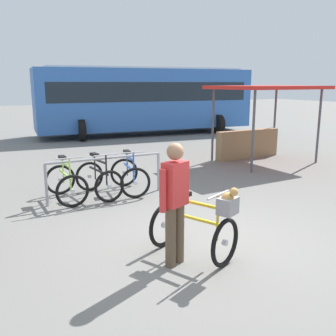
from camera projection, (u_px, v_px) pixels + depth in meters
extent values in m
plane|color=slate|center=(209.00, 241.00, 5.85)|extent=(80.00, 80.00, 0.00)
cylinder|color=#99999E|center=(46.00, 185.00, 7.41)|extent=(0.06, 0.06, 0.85)
cylinder|color=#99999E|center=(158.00, 172.00, 8.53)|extent=(0.06, 0.06, 0.85)
cylinder|color=#99999E|center=(106.00, 158.00, 7.88)|extent=(2.45, 0.06, 0.05)
torus|color=black|center=(60.00, 180.00, 8.22)|extent=(0.66, 0.08, 0.66)
cylinder|color=#B7B7BC|center=(60.00, 180.00, 8.22)|extent=(0.08, 0.06, 0.08)
torus|color=black|center=(73.00, 191.00, 7.34)|extent=(0.66, 0.08, 0.66)
cylinder|color=#B7B7BC|center=(73.00, 191.00, 7.34)|extent=(0.08, 0.06, 0.08)
cube|color=#9ED14C|center=(65.00, 174.00, 7.73)|extent=(0.04, 0.92, 0.04)
cube|color=#9ED14C|center=(65.00, 164.00, 7.64)|extent=(0.04, 0.61, 0.04)
cylinder|color=#9ED14C|center=(63.00, 170.00, 7.88)|extent=(0.03, 0.03, 0.55)
cube|color=black|center=(62.00, 157.00, 7.82)|extent=(0.12, 0.24, 0.06)
cylinder|color=#9ED14C|center=(70.00, 174.00, 7.38)|extent=(0.03, 0.03, 0.63)
cylinder|color=#B7B7BC|center=(69.00, 158.00, 7.31)|extent=(0.52, 0.03, 0.03)
torus|color=black|center=(89.00, 176.00, 8.51)|extent=(0.67, 0.16, 0.66)
cylinder|color=#B7B7BC|center=(89.00, 176.00, 8.51)|extent=(0.09, 0.07, 0.08)
torus|color=black|center=(109.00, 186.00, 7.69)|extent=(0.67, 0.16, 0.66)
cylinder|color=#B7B7BC|center=(109.00, 186.00, 7.69)|extent=(0.09, 0.07, 0.08)
cube|color=black|center=(99.00, 171.00, 8.05)|extent=(0.14, 0.92, 0.04)
cube|color=black|center=(99.00, 161.00, 7.96)|extent=(0.10, 0.61, 0.04)
cylinder|color=black|center=(95.00, 167.00, 8.19)|extent=(0.03, 0.03, 0.55)
cube|color=black|center=(94.00, 154.00, 8.13)|extent=(0.15, 0.25, 0.06)
cylinder|color=black|center=(106.00, 170.00, 7.72)|extent=(0.03, 0.03, 0.63)
cylinder|color=#B7B7BC|center=(106.00, 155.00, 7.65)|extent=(0.52, 0.08, 0.03)
torus|color=black|center=(124.00, 172.00, 8.89)|extent=(0.66, 0.17, 0.66)
cylinder|color=#B7B7BC|center=(124.00, 172.00, 8.89)|extent=(0.09, 0.07, 0.08)
torus|color=black|center=(135.00, 183.00, 7.95)|extent=(0.66, 0.17, 0.66)
cylinder|color=#B7B7BC|center=(135.00, 183.00, 7.95)|extent=(0.09, 0.07, 0.08)
cube|color=#2D56B7|center=(129.00, 168.00, 8.37)|extent=(0.17, 0.91, 0.04)
cube|color=#2D56B7|center=(130.00, 158.00, 8.27)|extent=(0.13, 0.61, 0.04)
cylinder|color=#2D56B7|center=(127.00, 164.00, 8.53)|extent=(0.03, 0.03, 0.55)
cube|color=black|center=(127.00, 152.00, 8.47)|extent=(0.15, 0.25, 0.06)
cylinder|color=#2D56B7|center=(134.00, 167.00, 7.99)|extent=(0.03, 0.03, 0.63)
cylinder|color=#B7B7BC|center=(133.00, 152.00, 7.92)|extent=(0.52, 0.10, 0.03)
torus|color=black|center=(164.00, 225.00, 5.59)|extent=(0.63, 0.32, 0.66)
cylinder|color=#B7B7BC|center=(164.00, 225.00, 5.59)|extent=(0.10, 0.09, 0.08)
torus|color=black|center=(225.00, 243.00, 4.97)|extent=(0.63, 0.32, 0.66)
cylinder|color=#B7B7BC|center=(225.00, 243.00, 4.97)|extent=(0.10, 0.09, 0.08)
cube|color=yellow|center=(193.00, 218.00, 5.23)|extent=(0.40, 0.85, 0.04)
cube|color=yellow|center=(196.00, 203.00, 5.15)|extent=(0.28, 0.57, 0.04)
cylinder|color=yellow|center=(182.00, 212.00, 5.33)|extent=(0.03, 0.03, 0.55)
cube|color=black|center=(182.00, 193.00, 5.27)|extent=(0.21, 0.27, 0.06)
cylinder|color=yellow|center=(218.00, 218.00, 4.98)|extent=(0.03, 0.03, 0.63)
cylinder|color=#B7B7BC|center=(218.00, 195.00, 4.91)|extent=(0.49, 0.24, 0.03)
cube|color=gray|center=(228.00, 206.00, 4.85)|extent=(0.32, 0.29, 0.22)
ellipsoid|color=tan|center=(228.00, 198.00, 4.83)|extent=(0.23, 0.22, 0.16)
sphere|color=tan|center=(234.00, 192.00, 4.76)|extent=(0.11, 0.11, 0.11)
cylinder|color=brown|center=(171.00, 237.00, 4.96)|extent=(0.14, 0.14, 0.82)
cylinder|color=brown|center=(179.00, 233.00, 5.09)|extent=(0.14, 0.14, 0.82)
cube|color=red|center=(175.00, 184.00, 4.87)|extent=(0.39, 0.31, 0.58)
cylinder|color=red|center=(163.00, 191.00, 4.73)|extent=(0.09, 0.09, 0.55)
cylinder|color=red|center=(184.00, 184.00, 5.06)|extent=(0.09, 0.09, 0.55)
sphere|color=#9E7051|center=(175.00, 152.00, 4.78)|extent=(0.22, 0.22, 0.22)
cube|color=#3366B7|center=(145.00, 99.00, 17.87)|extent=(10.20, 3.51, 2.70)
cube|color=#19232D|center=(145.00, 91.00, 17.79)|extent=(9.41, 3.45, 0.84)
cube|color=silver|center=(145.00, 68.00, 17.56)|extent=(9.18, 3.16, 0.08)
cylinder|color=black|center=(82.00, 130.00, 15.80)|extent=(0.34, 0.92, 0.90)
cylinder|color=black|center=(73.00, 125.00, 18.06)|extent=(0.34, 0.92, 0.90)
cylinder|color=black|center=(218.00, 124.00, 18.20)|extent=(0.34, 0.92, 0.90)
cylinder|color=black|center=(195.00, 120.00, 20.46)|extent=(0.34, 0.92, 0.90)
cylinder|color=#4C4C51|center=(213.00, 126.00, 11.65)|extent=(0.07, 0.07, 2.20)
cylinder|color=#4C4C51|center=(275.00, 121.00, 12.91)|extent=(0.07, 0.07, 2.20)
cylinder|color=#4C4C51|center=(253.00, 132.00, 10.12)|extent=(0.07, 0.07, 2.20)
cylinder|color=#4C4C51|center=(319.00, 127.00, 11.39)|extent=(0.07, 0.07, 2.20)
cube|color=red|center=(267.00, 87.00, 11.27)|extent=(3.17, 2.39, 0.10)
cube|color=olive|center=(248.00, 144.00, 12.29)|extent=(2.35, 0.37, 0.90)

